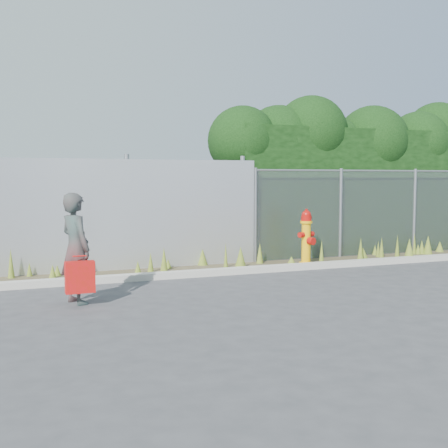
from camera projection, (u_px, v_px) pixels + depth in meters
The scene contains 10 objects.
ground at pixel (273, 292), 9.01m from camera, with size 80.00×80.00×0.00m, color #3D3D3F.
curb at pixel (231, 271), 10.67m from camera, with size 16.00×0.22×0.12m, color #AEA99D.
weed_strip at pixel (227, 262), 11.35m from camera, with size 16.00×1.27×0.55m.
corrugated_fence at pixel (47, 217), 10.53m from camera, with size 8.50×0.21×2.30m.
chainlink_fence at pixel (378, 212), 13.25m from camera, with size 6.50×0.07×2.05m.
hedge at pixel (358, 166), 14.11m from camera, with size 7.86×1.95×3.86m.
fire_hydrant at pixel (306, 238), 11.75m from camera, with size 0.40×0.36×1.19m.
woman at pixel (76, 248), 8.14m from camera, with size 0.59×0.39×1.62m, color #0E5E57.
red_tote_bag at pixel (80, 277), 7.93m from camera, with size 0.41×0.15×0.53m.
black_shoulder_bag at pixel (77, 237), 8.31m from camera, with size 0.22×0.09×0.16m.
Camera 1 is at (-3.97, -7.99, 1.82)m, focal length 45.00 mm.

